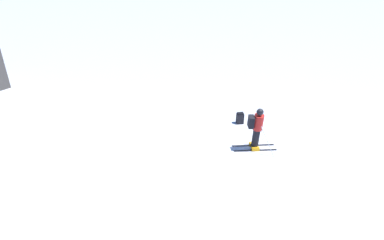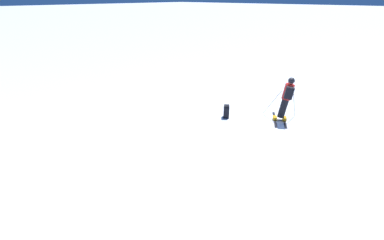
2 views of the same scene
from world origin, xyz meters
name	(u,v)px [view 1 (image 1 of 2)]	position (x,y,z in m)	size (l,w,h in m)	color
ground_plane	(258,142)	(0.00, 0.00, 0.00)	(300.00, 300.00, 0.00)	white
skier	(257,127)	(-0.61, -0.05, 0.95)	(1.44, 1.61, 1.72)	black
spare_backpack	(240,118)	(1.24, 1.16, 0.24)	(0.35, 0.37, 0.50)	black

